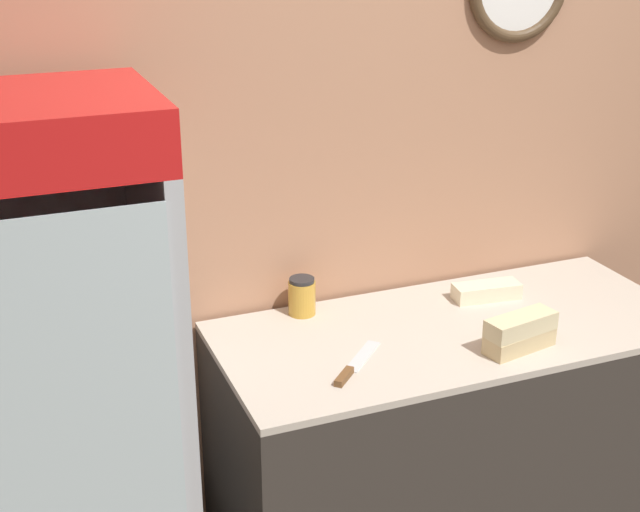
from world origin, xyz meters
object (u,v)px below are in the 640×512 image
(sandwich_stack_bottom, at_px, (519,341))
(condiment_jar, at_px, (302,296))
(sandwich_stack_middle, at_px, (521,324))
(beverage_cooler, at_px, (44,359))
(chefs_knife, at_px, (352,368))
(sandwich_flat_left, at_px, (486,291))

(sandwich_stack_bottom, relative_size, condiment_jar, 1.92)
(sandwich_stack_middle, distance_m, condiment_jar, 0.78)
(beverage_cooler, relative_size, chefs_knife, 7.02)
(sandwich_flat_left, height_order, chefs_knife, sandwich_flat_left)
(beverage_cooler, height_order, condiment_jar, beverage_cooler)
(sandwich_stack_bottom, bearing_deg, condiment_jar, 137.64)
(sandwich_flat_left, bearing_deg, sandwich_stack_middle, -106.25)
(sandwich_flat_left, height_order, condiment_jar, condiment_jar)
(chefs_knife, bearing_deg, sandwich_stack_middle, -7.38)
(sandwich_stack_bottom, xyz_separation_m, sandwich_flat_left, (0.11, 0.39, -0.00))
(chefs_knife, bearing_deg, condiment_jar, 89.90)
(sandwich_stack_middle, xyz_separation_m, sandwich_flat_left, (0.11, 0.39, -0.06))
(sandwich_flat_left, bearing_deg, condiment_jar, 169.08)
(beverage_cooler, height_order, sandwich_stack_bottom, beverage_cooler)
(condiment_jar, bearing_deg, sandwich_stack_middle, -42.36)
(chefs_knife, bearing_deg, sandwich_stack_bottom, -7.38)
(sandwich_flat_left, bearing_deg, chefs_knife, -155.33)
(sandwich_flat_left, bearing_deg, beverage_cooler, -176.69)
(sandwich_stack_bottom, bearing_deg, chefs_knife, 172.62)
(condiment_jar, bearing_deg, chefs_knife, -90.10)
(condiment_jar, bearing_deg, beverage_cooler, -166.11)
(beverage_cooler, xyz_separation_m, sandwich_flat_left, (1.61, 0.09, -0.08))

